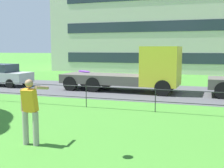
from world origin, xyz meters
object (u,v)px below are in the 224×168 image
frisbee (84,71)px  flatbed_truck_far_right (137,72)px  person_thrower (30,110)px  car_silver_far_left (3,75)px

frisbee → flatbed_truck_far_right: size_ratio=0.04×
person_thrower → car_silver_far_left: bearing=132.4°
frisbee → flatbed_truck_far_right: bearing=96.6°
frisbee → person_thrower: bearing=172.8°
frisbee → flatbed_truck_far_right: 10.64m
flatbed_truck_far_right → car_silver_far_left: bearing=-178.4°
car_silver_far_left → flatbed_truck_far_right: flatbed_truck_far_right is taller
person_thrower → car_silver_far_left: (-9.17, 10.06, -0.20)m
frisbee → car_silver_far_left: size_ratio=0.08×
flatbed_truck_far_right → person_thrower: bearing=-92.7°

